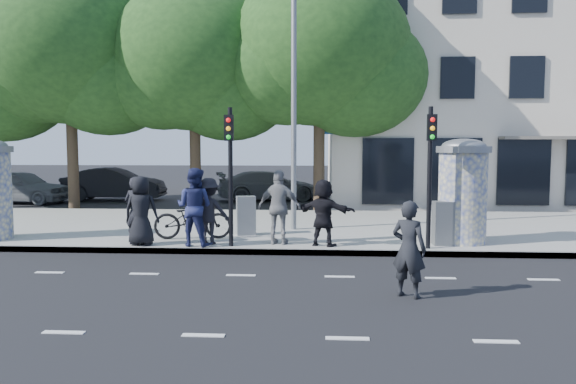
# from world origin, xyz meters

# --- Properties ---
(ground) EXTENTS (120.00, 120.00, 0.00)m
(ground) POSITION_xyz_m (0.00, 0.00, 0.00)
(ground) COLOR black
(ground) RESTS_ON ground
(sidewalk) EXTENTS (40.00, 8.00, 0.15)m
(sidewalk) POSITION_xyz_m (0.00, 7.50, 0.07)
(sidewalk) COLOR gray
(sidewalk) RESTS_ON ground
(curb) EXTENTS (40.00, 0.10, 0.16)m
(curb) POSITION_xyz_m (0.00, 3.55, 0.07)
(curb) COLOR slate
(curb) RESTS_ON ground
(lane_dash_near) EXTENTS (32.00, 0.12, 0.01)m
(lane_dash_near) POSITION_xyz_m (0.00, -2.20, 0.00)
(lane_dash_near) COLOR silver
(lane_dash_near) RESTS_ON ground
(lane_dash_far) EXTENTS (32.00, 0.12, 0.01)m
(lane_dash_far) POSITION_xyz_m (0.00, 1.40, 0.00)
(lane_dash_far) COLOR silver
(lane_dash_far) RESTS_ON ground
(ad_column_right) EXTENTS (1.36, 1.36, 2.65)m
(ad_column_right) POSITION_xyz_m (5.20, 4.70, 1.54)
(ad_column_right) COLOR beige
(ad_column_right) RESTS_ON sidewalk
(traffic_pole_near) EXTENTS (0.22, 0.31, 3.40)m
(traffic_pole_near) POSITION_xyz_m (-0.60, 3.79, 2.23)
(traffic_pole_near) COLOR black
(traffic_pole_near) RESTS_ON sidewalk
(traffic_pole_far) EXTENTS (0.22, 0.31, 3.40)m
(traffic_pole_far) POSITION_xyz_m (4.20, 3.79, 2.23)
(traffic_pole_far) COLOR black
(traffic_pole_far) RESTS_ON sidewalk
(street_lamp) EXTENTS (0.25, 0.93, 8.00)m
(street_lamp) POSITION_xyz_m (0.80, 6.63, 4.79)
(street_lamp) COLOR slate
(street_lamp) RESTS_ON sidewalk
(tree_mid_left) EXTENTS (7.20, 7.20, 9.57)m
(tree_mid_left) POSITION_xyz_m (-8.50, 12.50, 6.50)
(tree_mid_left) COLOR #38281C
(tree_mid_left) RESTS_ON ground
(tree_near_left) EXTENTS (6.80, 6.80, 8.97)m
(tree_near_left) POSITION_xyz_m (-3.50, 12.70, 6.06)
(tree_near_left) COLOR #38281C
(tree_near_left) RESTS_ON ground
(tree_center) EXTENTS (7.00, 7.00, 9.30)m
(tree_center) POSITION_xyz_m (1.50, 12.30, 6.31)
(tree_center) COLOR #38281C
(tree_center) RESTS_ON ground
(building) EXTENTS (20.30, 15.85, 12.00)m
(building) POSITION_xyz_m (12.00, 19.99, 5.99)
(building) COLOR beige
(building) RESTS_ON ground
(ped_a) EXTENTS (0.85, 0.56, 1.73)m
(ped_a) POSITION_xyz_m (-2.85, 3.85, 1.02)
(ped_a) COLOR black
(ped_a) RESTS_ON sidewalk
(ped_b) EXTENTS (0.69, 0.52, 1.71)m
(ped_b) POSITION_xyz_m (-3.01, 3.95, 1.00)
(ped_b) COLOR black
(ped_b) RESTS_ON sidewalk
(ped_c) EXTENTS (1.09, 0.94, 1.93)m
(ped_c) POSITION_xyz_m (-1.51, 3.85, 1.12)
(ped_c) COLOR #202550
(ped_c) RESTS_ON sidewalk
(ped_d) EXTENTS (1.13, 0.71, 1.67)m
(ped_d) POSITION_xyz_m (-1.20, 4.11, 0.98)
(ped_d) COLOR black
(ped_d) RESTS_ON sidewalk
(ped_e) EXTENTS (1.20, 0.83, 1.87)m
(ped_e) POSITION_xyz_m (0.57, 4.19, 1.08)
(ped_e) COLOR gray
(ped_e) RESTS_ON sidewalk
(ped_f) EXTENTS (1.63, 1.07, 1.66)m
(ped_f) POSITION_xyz_m (1.68, 4.04, 0.98)
(ped_f) COLOR black
(ped_f) RESTS_ON sidewalk
(man_road) EXTENTS (0.74, 0.67, 1.70)m
(man_road) POSITION_xyz_m (3.15, -0.01, 0.85)
(man_road) COLOR black
(man_road) RESTS_ON ground
(bicycle) EXTENTS (0.98, 2.12, 1.07)m
(bicycle) POSITION_xyz_m (-1.79, 4.85, 0.69)
(bicycle) COLOR black
(bicycle) RESTS_ON sidewalk
(cabinet_left) EXTENTS (0.59, 0.49, 1.07)m
(cabinet_left) POSITION_xyz_m (-0.47, 5.59, 0.69)
(cabinet_left) COLOR gray
(cabinet_left) RESTS_ON sidewalk
(cabinet_right) EXTENTS (0.55, 0.42, 1.09)m
(cabinet_right) POSITION_xyz_m (4.67, 4.35, 0.70)
(cabinet_right) COLOR slate
(cabinet_right) RESTS_ON sidewalk
(car_left) EXTENTS (2.28, 4.59, 1.50)m
(car_left) POSITION_xyz_m (-11.94, 14.66, 0.75)
(car_left) COLOR slate
(car_left) RESTS_ON ground
(car_mid) EXTENTS (1.83, 4.74, 1.54)m
(car_mid) POSITION_xyz_m (-8.20, 16.18, 0.77)
(car_mid) COLOR black
(car_mid) RESTS_ON ground
(car_right) EXTENTS (3.10, 5.12, 1.39)m
(car_right) POSITION_xyz_m (-0.92, 16.59, 0.69)
(car_right) COLOR #5A5D62
(car_right) RESTS_ON ground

